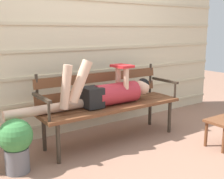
% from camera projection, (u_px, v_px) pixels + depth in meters
% --- Properties ---
extents(ground_plane, '(12.00, 12.00, 0.00)m').
position_uv_depth(ground_plane, '(119.00, 145.00, 3.32)').
color(ground_plane, '#936B56').
extents(house_siding, '(4.87, 0.08, 2.46)m').
position_uv_depth(house_siding, '(86.00, 36.00, 3.66)').
color(house_siding, beige).
rests_on(house_siding, ground).
extents(park_bench, '(1.77, 0.50, 0.86)m').
position_uv_depth(park_bench, '(109.00, 100.00, 3.39)').
color(park_bench, brown).
rests_on(park_bench, ground).
extents(reclining_person, '(1.78, 0.26, 0.56)m').
position_uv_depth(reclining_person, '(106.00, 92.00, 3.26)').
color(reclining_person, '#B72D38').
extents(potted_plant, '(0.32, 0.32, 0.52)m').
position_uv_depth(potted_plant, '(16.00, 142.00, 2.62)').
color(potted_plant, slate).
rests_on(potted_plant, ground).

